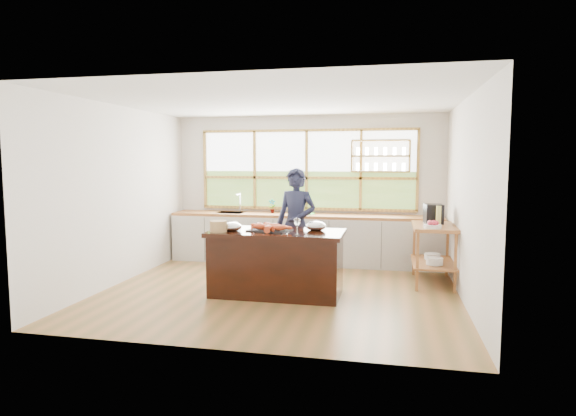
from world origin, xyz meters
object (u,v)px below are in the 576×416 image
(island, at_px, (277,263))
(wicker_basket, at_px, (218,226))
(espresso_machine, at_px, (433,214))
(cook, at_px, (296,225))

(island, bearing_deg, wicker_basket, -163.23)
(island, height_order, wicker_basket, wicker_basket)
(espresso_machine, distance_m, wicker_basket, 3.32)
(espresso_machine, bearing_deg, island, -157.51)
(island, relative_size, cook, 1.05)
(island, xyz_separation_m, wicker_basket, (-0.76, -0.23, 0.52))
(wicker_basket, bearing_deg, island, 16.77)
(espresso_machine, bearing_deg, cook, -176.01)
(island, distance_m, espresso_machine, 2.60)
(cook, relative_size, wicker_basket, 7.49)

